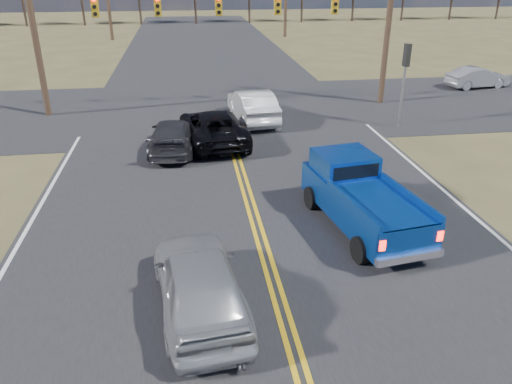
{
  "coord_description": "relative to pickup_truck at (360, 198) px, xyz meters",
  "views": [
    {
      "loc": [
        -1.89,
        -8.51,
        7.23
      ],
      "look_at": [
        -0.13,
        3.79,
        1.5
      ],
      "focal_mm": 35.0,
      "sensor_mm": 36.0,
      "label": 1
    }
  ],
  "objects": [
    {
      "name": "pickup_truck",
      "position": [
        0.0,
        0.0,
        0.0
      ],
      "size": [
        2.66,
        5.35,
        1.92
      ],
      "rotation": [
        0.0,
        0.0,
        0.15
      ],
      "color": "black",
      "rests_on": "ground"
    },
    {
      "name": "road_cross",
      "position": [
        -3.03,
        13.81,
        -0.93
      ],
      "size": [
        120.0,
        12.0,
        0.02
      ],
      "primitive_type": "cube",
      "color": "#28282B",
      "rests_on": "ground"
    },
    {
      "name": "utility_poles",
      "position": [
        -3.03,
        12.81,
        4.29
      ],
      "size": [
        19.6,
        58.32,
        10.0
      ],
      "color": "#473323",
      "rests_on": "ground"
    },
    {
      "name": "dgrey_car_queue",
      "position": [
        -5.54,
        7.5,
        -0.28
      ],
      "size": [
        2.19,
        4.63,
        1.31
      ],
      "primitive_type": "imported",
      "rotation": [
        0.0,
        0.0,
        3.06
      ],
      "color": "#2F2F34",
      "rests_on": "ground"
    },
    {
      "name": "white_car_queue",
      "position": [
        -1.67,
        11.31,
        -0.14
      ],
      "size": [
        2.14,
        4.94,
        1.58
      ],
      "primitive_type": "imported",
      "rotation": [
        0.0,
        0.0,
        3.24
      ],
      "color": "silver",
      "rests_on": "ground"
    },
    {
      "name": "silver_suv",
      "position": [
        -4.87,
        -3.39,
        -0.16
      ],
      "size": [
        2.33,
        4.73,
        1.55
      ],
      "primitive_type": "imported",
      "rotation": [
        0.0,
        0.0,
        3.26
      ],
      "color": "#9FA2A7",
      "rests_on": "ground"
    },
    {
      "name": "black_suv",
      "position": [
        -3.83,
        8.22,
        -0.21
      ],
      "size": [
        3.07,
        5.5,
        1.45
      ],
      "primitive_type": "imported",
      "rotation": [
        0.0,
        0.0,
        3.27
      ],
      "color": "black",
      "rests_on": "ground"
    },
    {
      "name": "ground",
      "position": [
        -3.03,
        -4.19,
        -0.93
      ],
      "size": [
        160.0,
        160.0,
        0.0
      ],
      "primitive_type": "plane",
      "color": "brown",
      "rests_on": "ground"
    },
    {
      "name": "signal_gantry",
      "position": [
        -2.53,
        13.6,
        4.13
      ],
      "size": [
        19.6,
        4.83,
        10.0
      ],
      "color": "#473323",
      "rests_on": "ground"
    },
    {
      "name": "cross_car_east_near",
      "position": [
        13.37,
        16.56,
        -0.29
      ],
      "size": [
        1.85,
        4.05,
        1.29
      ],
      "primitive_type": "imported",
      "rotation": [
        0.0,
        0.0,
        1.7
      ],
      "color": "#96989E",
      "rests_on": "ground"
    },
    {
      "name": "road_main",
      "position": [
        -3.03,
        5.81,
        -0.93
      ],
      "size": [
        14.0,
        120.0,
        0.02
      ],
      "primitive_type": "cube",
      "color": "#28282B",
      "rests_on": "ground"
    }
  ]
}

